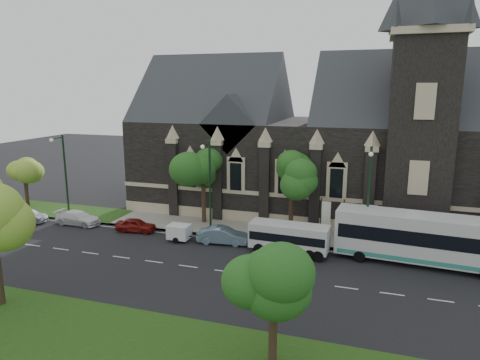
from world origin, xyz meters
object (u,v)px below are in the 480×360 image
at_px(tree_walk_left, 206,168).
at_px(street_lamp_far, 64,172).
at_px(tree_park_east, 278,275).
at_px(banner_flag_center, 347,218).
at_px(shuttle_bus, 289,236).
at_px(box_trailer, 179,232).
at_px(banner_flag_left, 324,216).
at_px(car_far_grey, 27,216).
at_px(tree_walk_far, 27,168).
at_px(tour_coach, 427,238).
at_px(car_far_red, 136,225).
at_px(street_lamp_mid, 209,183).
at_px(banner_flag_right, 370,220).
at_px(sedan, 223,235).
at_px(tree_walk_right, 295,173).
at_px(street_lamp_near, 369,194).
at_px(car_far_white, 78,218).

distance_m(tree_walk_left, street_lamp_far, 14.67).
distance_m(tree_park_east, banner_flag_center, 18.58).
bearing_deg(shuttle_bus, box_trailer, -177.16).
xyz_separation_m(banner_flag_left, car_far_grey, (-29.74, -3.86, -1.72)).
distance_m(tree_walk_far, tour_coach, 42.63).
relative_size(street_lamp_far, car_far_red, 2.34).
bearing_deg(tree_walk_far, banner_flag_left, -1.97).
xyz_separation_m(tree_walk_left, car_far_red, (-5.45, -4.68, -5.08)).
height_order(tree_walk_left, banner_flag_center, tree_walk_left).
distance_m(street_lamp_mid, banner_flag_left, 10.81).
xyz_separation_m(banner_flag_center, banner_flag_right, (2.00, 0.00, 0.00)).
xyz_separation_m(tree_park_east, sedan, (-8.33, 14.91, -3.87)).
height_order(street_lamp_mid, car_far_red, street_lamp_mid).
height_order(street_lamp_mid, box_trailer, street_lamp_mid).
bearing_deg(car_far_red, sedan, -99.91).
bearing_deg(street_lamp_mid, banner_flag_right, 7.60).
bearing_deg(tree_walk_right, street_lamp_near, -28.06).
bearing_deg(tree_walk_left, street_lamp_near, -12.87).
bearing_deg(banner_flag_center, banner_flag_left, 180.00).
bearing_deg(banner_flag_left, car_far_red, -170.38).
relative_size(sedan, car_far_white, 0.95).
bearing_deg(car_far_white, banner_flag_center, -83.32).
relative_size(tree_walk_far, car_far_red, 1.63).
height_order(tour_coach, shuttle_bus, tour_coach).
xyz_separation_m(banner_flag_right, car_far_red, (-21.54, -2.97, -1.73)).
relative_size(banner_flag_center, car_far_grey, 0.99).
bearing_deg(street_lamp_far, tour_coach, -1.86).
relative_size(tree_walk_right, tree_walk_far, 1.24).
height_order(sedan, car_far_white, sedan).
height_order(tree_walk_far, car_far_white, tree_walk_far).
height_order(tree_walk_far, street_lamp_mid, street_lamp_mid).
bearing_deg(tree_walk_far, car_far_white, -22.09).
xyz_separation_m(street_lamp_mid, shuttle_bus, (7.92, -2.00, -3.64)).
bearing_deg(street_lamp_mid, sedan, -39.10).
xyz_separation_m(street_lamp_near, sedan, (-12.15, -1.50, -4.37)).
height_order(tree_park_east, car_far_red, tree_park_east).
bearing_deg(car_far_grey, street_lamp_mid, -90.71).
bearing_deg(box_trailer, shuttle_bus, 0.58).
relative_size(tree_park_east, car_far_red, 1.63).
height_order(tour_coach, sedan, tour_coach).
xyz_separation_m(street_lamp_near, street_lamp_mid, (-14.00, 0.00, 0.00)).
xyz_separation_m(tree_walk_right, tree_walk_left, (-9.01, -0.01, -0.08)).
bearing_deg(sedan, tour_coach, -95.15).
distance_m(shuttle_bus, sedan, 6.14).
height_order(street_lamp_mid, sedan, street_lamp_mid).
distance_m(shuttle_bus, car_far_red, 15.22).
distance_m(street_lamp_near, street_lamp_mid, 14.00).
relative_size(tour_coach, car_far_red, 3.60).
xyz_separation_m(box_trailer, car_far_red, (-5.08, 1.01, -0.19)).
xyz_separation_m(banner_flag_center, car_far_white, (-26.31, -2.80, -1.69)).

